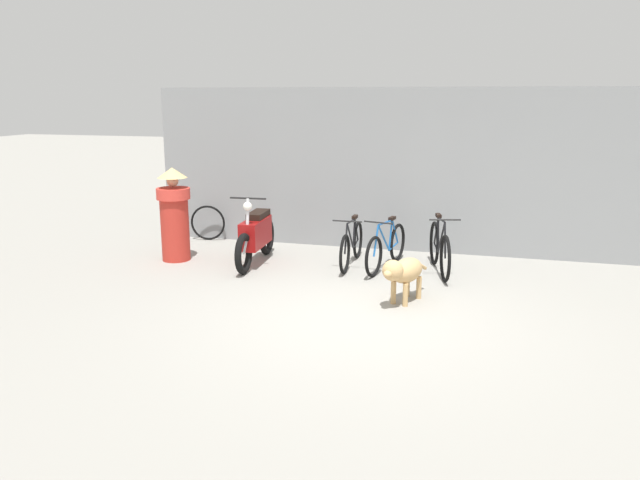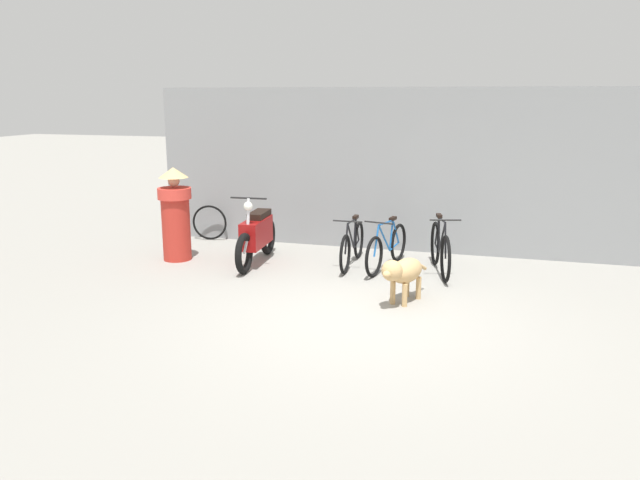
# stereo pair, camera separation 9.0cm
# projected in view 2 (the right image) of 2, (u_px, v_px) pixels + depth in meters

# --- Properties ---
(ground_plane) EXTENTS (60.00, 60.00, 0.00)m
(ground_plane) POSITION_uv_depth(u_px,v_px,m) (359.00, 319.00, 7.67)
(ground_plane) COLOR gray
(shop_wall_back) EXTENTS (9.15, 0.20, 2.82)m
(shop_wall_back) POSITION_uv_depth(u_px,v_px,m) (406.00, 171.00, 10.78)
(shop_wall_back) COLOR gray
(shop_wall_back) RESTS_ON ground
(bicycle_0) EXTENTS (0.46, 1.61, 0.81)m
(bicycle_0) POSITION_uv_depth(u_px,v_px,m) (352.00, 245.00, 10.00)
(bicycle_0) COLOR black
(bicycle_0) RESTS_ON ground
(bicycle_1) EXTENTS (0.49, 1.64, 0.82)m
(bicycle_1) POSITION_uv_depth(u_px,v_px,m) (387.00, 248.00, 9.80)
(bicycle_1) COLOR black
(bicycle_1) RESTS_ON ground
(bicycle_2) EXTENTS (0.55, 1.64, 0.91)m
(bicycle_2) POSITION_uv_depth(u_px,v_px,m) (440.00, 249.00, 9.57)
(bicycle_2) COLOR black
(bicycle_2) RESTS_ON ground
(motorcycle) EXTENTS (0.58, 1.88, 1.15)m
(motorcycle) POSITION_uv_depth(u_px,v_px,m) (256.00, 235.00, 10.09)
(motorcycle) COLOR black
(motorcycle) RESTS_ON ground
(stray_dog) EXTENTS (0.57, 1.10, 0.65)m
(stray_dog) POSITION_uv_depth(u_px,v_px,m) (403.00, 272.00, 8.14)
(stray_dog) COLOR tan
(stray_dog) RESTS_ON ground
(person_in_robes) EXTENTS (0.72, 0.72, 1.54)m
(person_in_robes) POSITION_uv_depth(u_px,v_px,m) (175.00, 213.00, 10.25)
(person_in_robes) COLOR #B72D23
(person_in_robes) RESTS_ON ground
(spare_tire_left) EXTENTS (0.66, 0.14, 0.66)m
(spare_tire_left) POSITION_uv_depth(u_px,v_px,m) (210.00, 223.00, 11.78)
(spare_tire_left) COLOR black
(spare_tire_left) RESTS_ON ground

